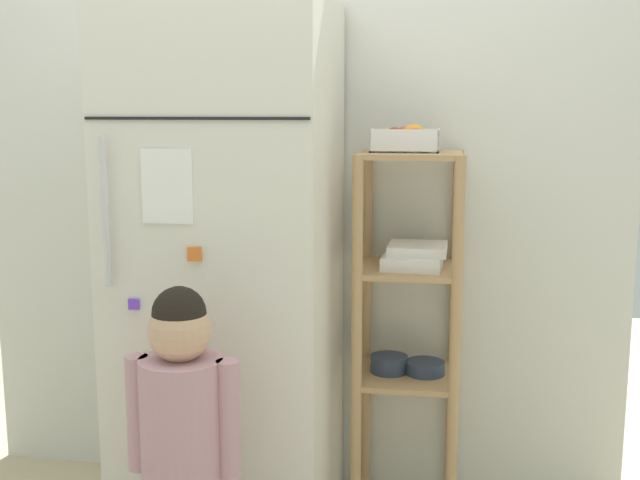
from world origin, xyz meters
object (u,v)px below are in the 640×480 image
object	(u,v)px
refrigerator	(231,272)
fruit_bin	(407,140)
child_standing	(183,425)
pantry_shelf_unit	(409,304)

from	to	relation	value
refrigerator	fruit_bin	world-z (taller)	refrigerator
fruit_bin	child_standing	bearing A→B (deg)	-127.90
child_standing	fruit_bin	world-z (taller)	fruit_bin
refrigerator	child_standing	bearing A→B (deg)	-88.55
refrigerator	child_standing	world-z (taller)	refrigerator
fruit_bin	refrigerator	bearing A→B (deg)	-164.05
child_standing	pantry_shelf_unit	bearing A→B (deg)	50.85
refrigerator	fruit_bin	distance (m)	0.72
child_standing	pantry_shelf_unit	world-z (taller)	pantry_shelf_unit
child_standing	fruit_bin	xyz separation A→B (m)	(0.54, 0.70, 0.73)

